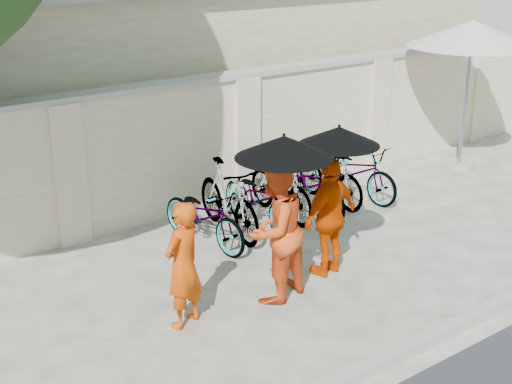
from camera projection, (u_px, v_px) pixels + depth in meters
ground at (263, 307)px, 8.33m from camera, size 80.00×80.00×0.00m
kerb at (367, 369)px, 7.03m from camera, size 40.00×0.16×0.12m
compound_wall at (189, 149)px, 10.97m from camera, size 20.00×0.30×2.00m
building_behind at (130, 68)px, 14.19m from camera, size 14.00×6.00×3.20m
monk_left at (183, 265)px, 7.73m from camera, size 0.61×0.51×1.45m
monk_center at (275, 231)px, 8.26m from camera, size 0.98×0.85×1.74m
parasol_center at (284, 147)px, 7.88m from camera, size 1.11×1.11×1.03m
monk_right at (330, 216)px, 8.92m from camera, size 0.96×0.51×1.56m
parasol_right at (339, 136)px, 8.51m from camera, size 1.00×1.00×1.07m
patio_umbrella at (472, 35)px, 12.50m from camera, size 2.65×2.65×2.71m
bike_0 at (204, 216)px, 9.85m from camera, size 0.78×1.72×0.87m
bike_1 at (228, 199)px, 10.21m from camera, size 0.72×1.83×1.07m
bike_2 at (259, 198)px, 10.48m from camera, size 0.63×1.72×0.90m
bike_3 at (280, 186)px, 10.84m from camera, size 0.59×1.68×0.99m
bike_4 at (312, 184)px, 11.03m from camera, size 0.83×1.84×0.93m
bike_5 at (330, 175)px, 11.41m from camera, size 0.52×1.61×0.96m
bike_6 at (355, 171)px, 11.66m from camera, size 0.78×1.79×0.91m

